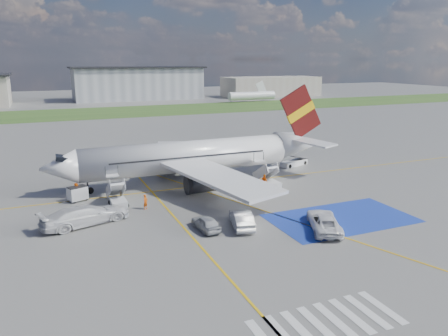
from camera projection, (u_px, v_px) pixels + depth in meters
The scene contains 21 objects.
ground at pixel (232, 219), 42.66m from camera, with size 400.00×400.00×0.00m, color #60605E.
grass_strip at pixel (100, 113), 127.54m from camera, with size 400.00×30.00×0.01m, color #2D4C1E.
taxiway_line_main at pixel (192, 187), 53.38m from camera, with size 120.00×0.20×0.01m, color gold.
taxiway_line_cross at pixel (225, 273), 31.83m from camera, with size 0.20×60.00×0.01m, color gold.
taxiway_line_diag at pixel (192, 187), 53.38m from camera, with size 0.20×60.00×0.01m, color gold.
staging_box at pixel (341, 218), 42.87m from camera, with size 14.00×8.00×0.01m, color #1A35A0.
crosswalk at pixel (327, 322), 25.89m from camera, with size 9.00×4.00×0.01m.
terminal_centre at pixel (138, 84), 169.39m from camera, with size 48.00×18.00×12.00m, color gray.
terminal_east at pixel (271, 87), 184.42m from camera, with size 40.00×16.00×8.00m, color gray.
airliner at pixel (198, 156), 54.92m from camera, with size 36.81×32.95×11.92m.
airstairs_fwd at pixel (118, 199), 46.69m from camera, with size 1.90×5.20×3.60m.
airstairs_aft at pixel (270, 181), 53.69m from camera, with size 1.90×5.20×3.60m.
gpu_cart at pixel (78, 194), 48.00m from camera, with size 2.31×1.92×1.66m.
belt_loader at pixel (294, 163), 64.11m from camera, with size 5.07×3.01×1.47m.
car_silver_a at pixel (206, 223), 39.85m from camera, with size 1.58×3.92×1.34m, color #A5A8AC.
car_silver_b at pixel (242, 219), 40.43m from camera, with size 1.70×4.86×1.60m, color #A6A8AD.
van_white_a at pixel (324, 219), 40.03m from camera, with size 2.41×5.22×1.96m, color white.
van_white_b at pixel (85, 212), 41.02m from camera, with size 2.56×6.30×2.47m, color silver.
crew_fwd at pixel (145, 202), 45.33m from camera, with size 0.58×0.38×1.59m, color #EF5B0C.
crew_nose at pixel (77, 192), 48.10m from camera, with size 0.96×0.74×1.97m, color orange.
crew_aft at pixel (264, 182), 52.12m from camera, with size 1.10×0.46×1.88m, color orange.
Camera 1 is at (-16.35, -36.71, 15.18)m, focal length 35.00 mm.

